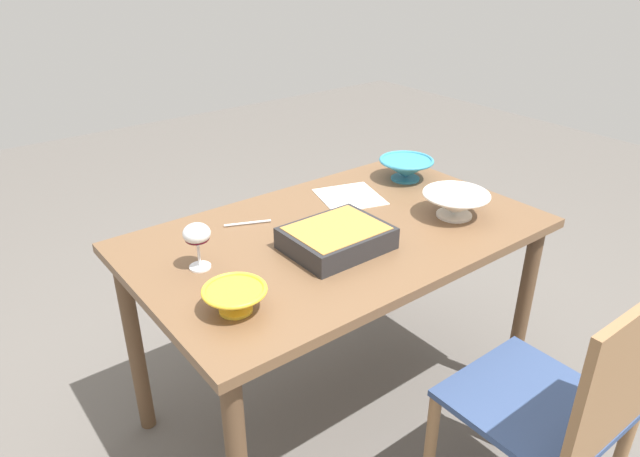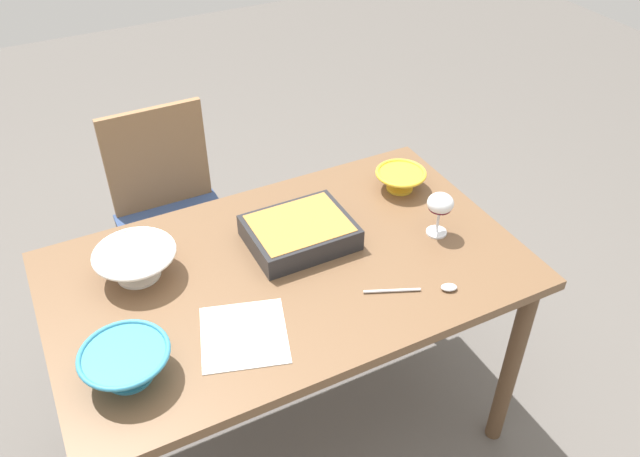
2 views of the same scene
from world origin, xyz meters
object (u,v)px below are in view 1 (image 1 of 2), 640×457
at_px(wine_glass, 197,236).
at_px(chair, 562,410).
at_px(casserole_dish, 337,237).
at_px(small_bowl, 406,168).
at_px(serving_bowl, 455,203).
at_px(serving_spoon, 217,226).
at_px(dining_table, 338,255).
at_px(napkin, 350,197).
at_px(mixing_bowl, 235,298).

bearing_deg(wine_glass, chair, 126.39).
height_order(casserole_dish, small_bowl, small_bowl).
height_order(wine_glass, serving_bowl, wine_glass).
bearing_deg(chair, serving_spoon, -66.42).
height_order(dining_table, serving_bowl, serving_bowl).
xyz_separation_m(small_bowl, serving_bowl, (0.11, 0.34, 0.00)).
relative_size(chair, casserole_dish, 2.89).
height_order(dining_table, chair, chair).
height_order(small_bowl, serving_bowl, serving_bowl).
relative_size(dining_table, small_bowl, 6.24).
bearing_deg(wine_glass, serving_bowl, 165.57).
distance_m(wine_glass, serving_bowl, 0.87).
bearing_deg(casserole_dish, serving_spoon, -57.36).
bearing_deg(serving_bowl, wine_glass, -14.43).
distance_m(chair, small_bowl, 1.05).
xyz_separation_m(dining_table, chair, (-0.14, 0.76, -0.18)).
bearing_deg(napkin, casserole_dish, 43.60).
height_order(dining_table, mixing_bowl, mixing_bowl).
height_order(mixing_bowl, napkin, mixing_bowl).
distance_m(dining_table, mixing_bowl, 0.54).
bearing_deg(dining_table, chair, 100.76).
distance_m(mixing_bowl, serving_bowl, 0.87).
height_order(casserole_dish, mixing_bowl, casserole_dish).
distance_m(casserole_dish, mixing_bowl, 0.42).
bearing_deg(wine_glass, mixing_bowl, 83.67).
bearing_deg(napkin, small_bowl, 179.92).
relative_size(mixing_bowl, serving_bowl, 0.73).
relative_size(mixing_bowl, small_bowl, 0.78).
xyz_separation_m(dining_table, napkin, (-0.20, -0.18, 0.09)).
height_order(dining_table, small_bowl, small_bowl).
bearing_deg(napkin, serving_bowl, 117.51).
xyz_separation_m(mixing_bowl, serving_spoon, (-0.19, -0.44, -0.03)).
relative_size(wine_glass, napkin, 0.63).
xyz_separation_m(mixing_bowl, small_bowl, (-0.97, -0.37, 0.01)).
distance_m(wine_glass, serving_spoon, 0.27).
bearing_deg(napkin, chair, 86.36).
height_order(serving_bowl, napkin, serving_bowl).
bearing_deg(chair, dining_table, -79.24).
bearing_deg(casserole_dish, small_bowl, -154.63).
height_order(chair, wine_glass, wine_glass).
bearing_deg(small_bowl, wine_glass, 7.29).
xyz_separation_m(dining_table, small_bowl, (-0.49, -0.18, 0.14)).
height_order(chair, napkin, chair).
relative_size(small_bowl, serving_spoon, 0.88).
bearing_deg(napkin, dining_table, 42.08).
bearing_deg(casserole_dish, dining_table, -132.81).
relative_size(small_bowl, serving_bowl, 0.93).
bearing_deg(serving_spoon, wine_glass, 50.69).
xyz_separation_m(casserole_dish, mixing_bowl, (0.41, 0.10, 0.00)).
distance_m(serving_bowl, napkin, 0.38).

